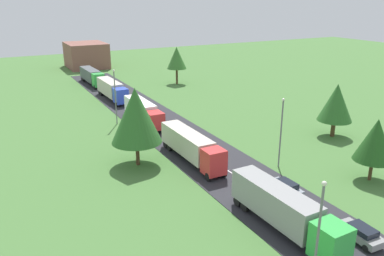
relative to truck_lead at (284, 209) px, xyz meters
name	(u,v)px	position (x,y,z in m)	size (l,w,h in m)	color
road	(230,172)	(2.54, 12.59, -2.17)	(10.00, 140.00, 0.06)	#2B2B30
lane_marking_centre	(266,197)	(2.54, 5.56, -2.13)	(0.16, 117.20, 0.01)	white
truck_lead	(284,209)	(0.00, 0.00, 0.00)	(2.82, 13.10, 3.74)	green
truck_second	(191,145)	(-0.02, 17.96, -0.06)	(2.59, 13.28, 3.58)	red
truck_third	(143,111)	(0.25, 35.84, -0.11)	(2.52, 12.59, 3.55)	red
truck_fourth	(112,89)	(0.23, 53.61, -0.02)	(2.82, 13.11, 3.72)	blue
truck_fifth	(92,76)	(0.23, 70.18, -0.08)	(2.82, 12.98, 3.55)	green
car_lead	(361,233)	(4.88, -4.44, -1.38)	(1.92, 4.20, 1.45)	gray
car_second	(285,187)	(4.79, 5.29, -1.37)	(1.89, 4.20, 1.47)	#8C939E
lamppost_lead	(318,235)	(-3.48, -7.27, 2.78)	(0.36, 0.36, 9.00)	slate
lamppost_second	(281,130)	(8.81, 11.20, 2.71)	(0.36, 0.36, 8.86)	slate
lamppost_third	(115,94)	(-3.86, 37.43, 2.88)	(0.36, 0.36, 9.19)	slate
tree_oak	(177,58)	(18.72, 61.28, 4.08)	(4.71, 4.71, 8.91)	#513823
tree_birch	(376,140)	(15.86, 3.39, 2.75)	(4.50, 4.50, 7.44)	#513823
tree_maple	(136,115)	(-6.54, 20.07, 4.32)	(6.27, 6.27, 9.98)	#513823
tree_pine	(336,103)	(23.45, 16.25, 3.11)	(5.10, 5.10, 8.14)	#513823
distant_building	(86,55)	(4.87, 94.85, 1.43)	(10.97, 13.12, 7.26)	brown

